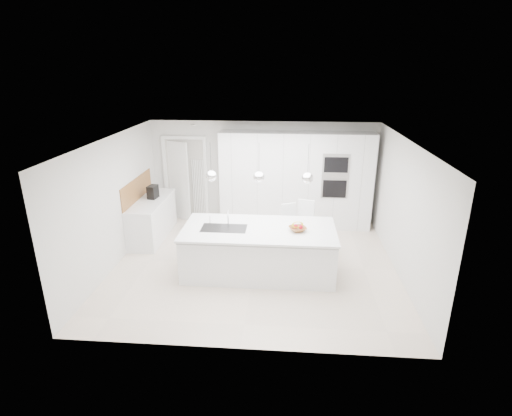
# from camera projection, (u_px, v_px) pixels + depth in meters

# --- Properties ---
(floor) EXTENTS (5.50, 5.50, 0.00)m
(floor) POSITION_uv_depth(u_px,v_px,m) (255.00, 265.00, 7.95)
(floor) COLOR beige
(floor) RESTS_ON ground
(wall_back) EXTENTS (5.50, 0.00, 5.50)m
(wall_back) POSITION_uv_depth(u_px,v_px,m) (263.00, 172.00, 9.88)
(wall_back) COLOR silver
(wall_back) RESTS_ON ground
(wall_left) EXTENTS (0.00, 5.00, 5.00)m
(wall_left) POSITION_uv_depth(u_px,v_px,m) (114.00, 202.00, 7.74)
(wall_left) COLOR silver
(wall_left) RESTS_ON ground
(ceiling) EXTENTS (5.50, 5.50, 0.00)m
(ceiling) POSITION_uv_depth(u_px,v_px,m) (255.00, 140.00, 7.11)
(ceiling) COLOR white
(ceiling) RESTS_ON wall_back
(tall_cabinets) EXTENTS (3.60, 0.60, 2.30)m
(tall_cabinets) POSITION_uv_depth(u_px,v_px,m) (295.00, 180.00, 9.57)
(tall_cabinets) COLOR white
(tall_cabinets) RESTS_ON floor
(oven_stack) EXTENTS (0.62, 0.04, 1.05)m
(oven_stack) POSITION_uv_depth(u_px,v_px,m) (335.00, 176.00, 9.14)
(oven_stack) COLOR #A5A5A8
(oven_stack) RESTS_ON tall_cabinets
(doorway_frame) EXTENTS (1.11, 0.08, 2.13)m
(doorway_frame) POSITION_uv_depth(u_px,v_px,m) (186.00, 180.00, 10.07)
(doorway_frame) COLOR white
(doorway_frame) RESTS_ON floor
(hallway_door) EXTENTS (0.76, 0.38, 2.00)m
(hallway_door) POSITION_uv_depth(u_px,v_px,m) (176.00, 181.00, 10.05)
(hallway_door) COLOR white
(hallway_door) RESTS_ON floor
(radiator) EXTENTS (0.32, 0.04, 1.40)m
(radiator) POSITION_uv_depth(u_px,v_px,m) (199.00, 187.00, 10.10)
(radiator) COLOR white
(radiator) RESTS_ON floor
(left_base_cabinets) EXTENTS (0.60, 1.80, 0.86)m
(left_base_cabinets) POSITION_uv_depth(u_px,v_px,m) (152.00, 219.00, 9.12)
(left_base_cabinets) COLOR white
(left_base_cabinets) RESTS_ON floor
(left_worktop) EXTENTS (0.62, 1.82, 0.04)m
(left_worktop) POSITION_uv_depth(u_px,v_px,m) (151.00, 201.00, 8.97)
(left_worktop) COLOR white
(left_worktop) RESTS_ON left_base_cabinets
(oak_backsplash) EXTENTS (0.02, 1.80, 0.50)m
(oak_backsplash) POSITION_uv_depth(u_px,v_px,m) (137.00, 189.00, 8.90)
(oak_backsplash) COLOR #966435
(oak_backsplash) RESTS_ON wall_left
(island_base) EXTENTS (2.80, 1.20, 0.86)m
(island_base) POSITION_uv_depth(u_px,v_px,m) (259.00, 252.00, 7.52)
(island_base) COLOR white
(island_base) RESTS_ON floor
(island_worktop) EXTENTS (2.84, 1.40, 0.04)m
(island_worktop) POSITION_uv_depth(u_px,v_px,m) (259.00, 229.00, 7.41)
(island_worktop) COLOR white
(island_worktop) RESTS_ON island_base
(island_sink) EXTENTS (0.84, 0.44, 0.18)m
(island_sink) POSITION_uv_depth(u_px,v_px,m) (224.00, 232.00, 7.44)
(island_sink) COLOR #3F3F42
(island_sink) RESTS_ON island_worktop
(island_tap) EXTENTS (0.02, 0.02, 0.30)m
(island_tap) POSITION_uv_depth(u_px,v_px,m) (228.00, 217.00, 7.54)
(island_tap) COLOR white
(island_tap) RESTS_ON island_worktop
(pendant_left) EXTENTS (0.20, 0.20, 0.20)m
(pendant_left) POSITION_uv_depth(u_px,v_px,m) (211.00, 176.00, 7.09)
(pendant_left) COLOR white
(pendant_left) RESTS_ON ceiling
(pendant_mid) EXTENTS (0.20, 0.20, 0.20)m
(pendant_mid) POSITION_uv_depth(u_px,v_px,m) (259.00, 177.00, 7.02)
(pendant_mid) COLOR white
(pendant_mid) RESTS_ON ceiling
(pendant_right) EXTENTS (0.20, 0.20, 0.20)m
(pendant_right) POSITION_uv_depth(u_px,v_px,m) (307.00, 178.00, 6.96)
(pendant_right) COLOR white
(pendant_right) RESTS_ON ceiling
(fruit_bowl) EXTENTS (0.41, 0.41, 0.08)m
(fruit_bowl) POSITION_uv_depth(u_px,v_px,m) (298.00, 229.00, 7.28)
(fruit_bowl) COLOR #966435
(fruit_bowl) RESTS_ON island_worktop
(espresso_machine) EXTENTS (0.21, 0.30, 0.29)m
(espresso_machine) POSITION_uv_depth(u_px,v_px,m) (153.00, 192.00, 9.03)
(espresso_machine) COLOR black
(espresso_machine) RESTS_ON left_worktop
(bar_stool_left) EXTENTS (0.52, 0.58, 1.05)m
(bar_stool_left) POSITION_uv_depth(u_px,v_px,m) (288.00, 230.00, 8.29)
(bar_stool_left) COLOR white
(bar_stool_left) RESTS_ON floor
(bar_stool_right) EXTENTS (0.49, 0.59, 1.11)m
(bar_stool_right) POSITION_uv_depth(u_px,v_px,m) (306.00, 228.00, 8.33)
(bar_stool_right) COLOR white
(bar_stool_right) RESTS_ON floor
(apple_a) EXTENTS (0.08, 0.08, 0.08)m
(apple_a) POSITION_uv_depth(u_px,v_px,m) (296.00, 226.00, 7.31)
(apple_a) COLOR red
(apple_a) RESTS_ON fruit_bowl
(apple_b) EXTENTS (0.08, 0.08, 0.08)m
(apple_b) POSITION_uv_depth(u_px,v_px,m) (301.00, 227.00, 7.28)
(apple_b) COLOR red
(apple_b) RESTS_ON fruit_bowl
(banana_bunch) EXTENTS (0.25, 0.18, 0.22)m
(banana_bunch) POSITION_uv_depth(u_px,v_px,m) (297.00, 225.00, 7.25)
(banana_bunch) COLOR gold
(banana_bunch) RESTS_ON fruit_bowl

